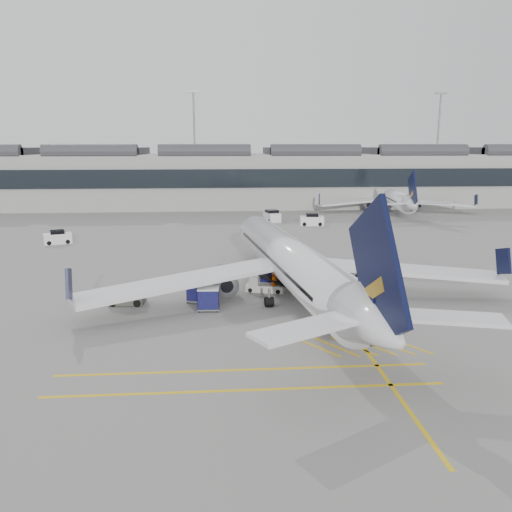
{
  "coord_description": "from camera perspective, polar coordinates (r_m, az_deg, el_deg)",
  "views": [
    {
      "loc": [
        0.7,
        -37.23,
        13.0
      ],
      "look_at": [
        3.65,
        2.86,
        4.0
      ],
      "focal_mm": 35.0,
      "sensor_mm": 36.0,
      "label": 1
    }
  ],
  "objects": [
    {
      "name": "ground",
      "position": [
        39.44,
        -5.03,
        -6.68
      ],
      "size": [
        220.0,
        220.0,
        0.0
      ],
      "primitive_type": "plane",
      "color": "gray",
      "rests_on": "ground"
    },
    {
      "name": "terminal",
      "position": [
        109.37,
        -4.63,
        8.98
      ],
      "size": [
        200.0,
        20.45,
        12.4
      ],
      "color": "#9E9E99",
      "rests_on": "ground"
    },
    {
      "name": "light_masts",
      "position": [
        123.26,
        -5.46,
        13.26
      ],
      "size": [
        113.0,
        0.6,
        25.45
      ],
      "color": "slate",
      "rests_on": "ground"
    },
    {
      "name": "apron_markings",
      "position": [
        49.86,
        6.69,
        -2.58
      ],
      "size": [
        0.25,
        60.0,
        0.01
      ],
      "primitive_type": "cube",
      "color": "gold",
      "rests_on": "ground"
    },
    {
      "name": "airliner_main",
      "position": [
        42.65,
        4.27,
        -0.83
      ],
      "size": [
        36.11,
        39.68,
        10.57
      ],
      "rotation": [
        0.0,
        0.0,
        0.13
      ],
      "color": "silver",
      "rests_on": "ground"
    },
    {
      "name": "airliner_far",
      "position": [
        102.87,
        15.46,
        6.37
      ],
      "size": [
        30.47,
        33.46,
        8.91
      ],
      "rotation": [
        0.0,
        0.0,
        -0.12
      ],
      "color": "silver",
      "rests_on": "ground"
    },
    {
      "name": "belt_loader",
      "position": [
        45.25,
        0.94,
        -3.42
      ],
      "size": [
        4.3,
        2.21,
        1.7
      ],
      "rotation": [
        0.0,
        0.0,
        -0.26
      ],
      "color": "silver",
      "rests_on": "ground"
    },
    {
      "name": "baggage_cart_a",
      "position": [
        47.1,
        0.81,
        -2.03
      ],
      "size": [
        2.36,
        2.16,
        2.03
      ],
      "rotation": [
        0.0,
        0.0,
        -0.35
      ],
      "color": "gray",
      "rests_on": "ground"
    },
    {
      "name": "baggage_cart_b",
      "position": [
        47.31,
        1.97,
        -2.24
      ],
      "size": [
        1.86,
        1.68,
        1.63
      ],
      "rotation": [
        0.0,
        0.0,
        0.3
      ],
      "color": "gray",
      "rests_on": "ground"
    },
    {
      "name": "baggage_cart_c",
      "position": [
        40.21,
        -5.45,
        -4.8
      ],
      "size": [
        1.85,
        1.55,
        1.87
      ],
      "rotation": [
        0.0,
        0.0,
        -0.05
      ],
      "color": "gray",
      "rests_on": "ground"
    },
    {
      "name": "baggage_cart_d",
      "position": [
        42.34,
        -6.59,
        -3.9
      ],
      "size": [
        2.18,
        1.97,
        1.91
      ],
      "rotation": [
        0.0,
        0.0,
        -0.3
      ],
      "color": "gray",
      "rests_on": "ground"
    },
    {
      "name": "ramp_agent_a",
      "position": [
        44.76,
        2.05,
        -3.0
      ],
      "size": [
        0.82,
        0.8,
        1.9
      ],
      "primitive_type": "imported",
      "rotation": [
        0.0,
        0.0,
        0.71
      ],
      "color": "#FC5D0D",
      "rests_on": "ground"
    },
    {
      "name": "ramp_agent_b",
      "position": [
        46.98,
        0.92,
        -2.43
      ],
      "size": [
        0.97,
        0.9,
        1.6
      ],
      "primitive_type": "imported",
      "rotation": [
        0.0,
        0.0,
        3.63
      ],
      "color": "orange",
      "rests_on": "ground"
    },
    {
      "name": "pushback_tug",
      "position": [
        42.96,
        -14.51,
        -4.43
      ],
      "size": [
        2.95,
        1.98,
        1.57
      ],
      "rotation": [
        0.0,
        0.0,
        -0.09
      ],
      "color": "#474B3F",
      "rests_on": "ground"
    },
    {
      "name": "safety_cone_nose",
      "position": [
        58.47,
        5.08,
        -0.04
      ],
      "size": [
        0.34,
        0.34,
        0.48
      ],
      "primitive_type": "cone",
      "color": "#F24C0A",
      "rests_on": "ground"
    },
    {
      "name": "safety_cone_engine",
      "position": [
        48.37,
        16.37,
        -3.16
      ],
      "size": [
        0.4,
        0.4,
        0.55
      ],
      "primitive_type": "cone",
      "color": "#F24C0A",
      "rests_on": "ground"
    },
    {
      "name": "service_van_left",
      "position": [
        71.99,
        -21.73,
        1.96
      ],
      "size": [
        3.9,
        2.93,
        1.8
      ],
      "rotation": [
        0.0,
        0.0,
        0.38
      ],
      "color": "silver",
      "rests_on": "ground"
    },
    {
      "name": "service_van_mid",
      "position": [
        86.45,
        1.83,
        4.57
      ],
      "size": [
        2.9,
        4.32,
        2.03
      ],
      "rotation": [
        0.0,
        0.0,
        1.82
      ],
      "color": "silver",
      "rests_on": "ground"
    },
    {
      "name": "service_van_right",
      "position": [
        82.69,
        6.4,
        4.12
      ],
      "size": [
        4.0,
        2.27,
        1.97
      ],
      "rotation": [
        0.0,
        0.0,
        -0.09
      ],
      "color": "silver",
      "rests_on": "ground"
    }
  ]
}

